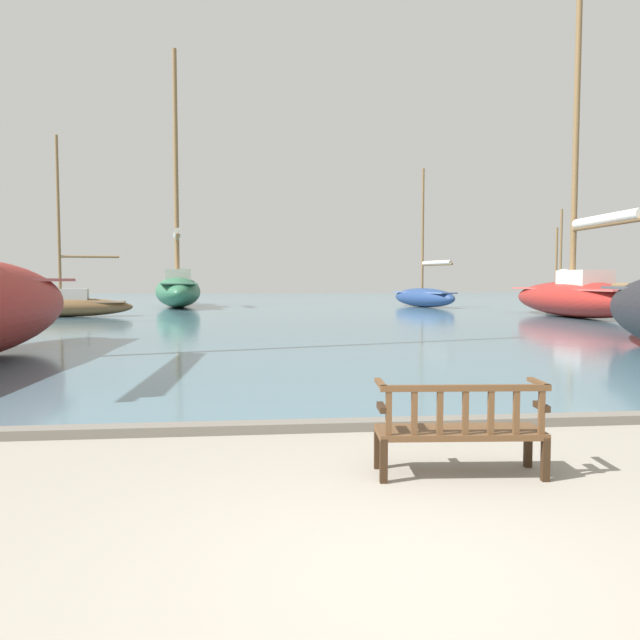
{
  "coord_description": "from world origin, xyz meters",
  "views": [
    {
      "loc": [
        -1.01,
        -3.86,
        1.89
      ],
      "look_at": [
        0.49,
        10.0,
        1.0
      ],
      "focal_mm": 35.0,
      "sensor_mm": 36.0,
      "label": 1
    }
  ],
  "objects_px": {
    "sailboat_outer_port": "(65,305)",
    "sailboat_far_starboard": "(424,296)",
    "park_bench": "(460,428)",
    "sailboat_nearest_port": "(178,287)",
    "sailboat_centre_channel": "(560,297)",
    "sailboat_nearest_starboard": "(576,293)"
  },
  "relations": [
    {
      "from": "sailboat_outer_port",
      "to": "sailboat_far_starboard",
      "type": "bearing_deg",
      "value": 23.87
    },
    {
      "from": "park_bench",
      "to": "sailboat_far_starboard",
      "type": "height_order",
      "value": "sailboat_far_starboard"
    },
    {
      "from": "sailboat_outer_port",
      "to": "sailboat_nearest_port",
      "type": "xyz_separation_m",
      "value": [
        4.18,
        11.09,
        0.76
      ]
    },
    {
      "from": "park_bench",
      "to": "sailboat_nearest_port",
      "type": "relative_size",
      "value": 0.1
    },
    {
      "from": "park_bench",
      "to": "sailboat_centre_channel",
      "type": "distance_m",
      "value": 40.24
    },
    {
      "from": "park_bench",
      "to": "sailboat_nearest_starboard",
      "type": "relative_size",
      "value": 0.1
    },
    {
      "from": "sailboat_outer_port",
      "to": "sailboat_nearest_starboard",
      "type": "distance_m",
      "value": 25.14
    },
    {
      "from": "park_bench",
      "to": "sailboat_nearest_port",
      "type": "bearing_deg",
      "value": 100.67
    },
    {
      "from": "sailboat_outer_port",
      "to": "sailboat_centre_channel",
      "type": "relative_size",
      "value": 1.32
    },
    {
      "from": "sailboat_nearest_port",
      "to": "sailboat_outer_port",
      "type": "bearing_deg",
      "value": -110.66
    },
    {
      "from": "park_bench",
      "to": "sailboat_outer_port",
      "type": "relative_size",
      "value": 0.18
    },
    {
      "from": "sailboat_outer_port",
      "to": "sailboat_centre_channel",
      "type": "distance_m",
      "value": 31.78
    },
    {
      "from": "sailboat_outer_port",
      "to": "sailboat_far_starboard",
      "type": "distance_m",
      "value": 22.63
    },
    {
      "from": "sailboat_far_starboard",
      "to": "sailboat_centre_channel",
      "type": "relative_size",
      "value": 1.38
    },
    {
      "from": "park_bench",
      "to": "sailboat_centre_channel",
      "type": "xyz_separation_m",
      "value": [
        19.21,
        35.36,
        0.25
      ]
    },
    {
      "from": "sailboat_nearest_starboard",
      "to": "sailboat_nearest_port",
      "type": "xyz_separation_m",
      "value": [
        -20.79,
        13.99,
        0.19
      ]
    },
    {
      "from": "sailboat_far_starboard",
      "to": "sailboat_nearest_port",
      "type": "bearing_deg",
      "value": 173.32
    },
    {
      "from": "sailboat_centre_channel",
      "to": "sailboat_far_starboard",
      "type": "bearing_deg",
      "value": -179.61
    },
    {
      "from": "sailboat_nearest_starboard",
      "to": "sailboat_centre_channel",
      "type": "xyz_separation_m",
      "value": [
        5.44,
        12.12,
        -0.54
      ]
    },
    {
      "from": "sailboat_nearest_starboard",
      "to": "park_bench",
      "type": "bearing_deg",
      "value": -120.65
    },
    {
      "from": "park_bench",
      "to": "sailboat_nearest_starboard",
      "type": "distance_m",
      "value": 27.03
    },
    {
      "from": "sailboat_nearest_port",
      "to": "sailboat_centre_channel",
      "type": "distance_m",
      "value": 26.3
    }
  ]
}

